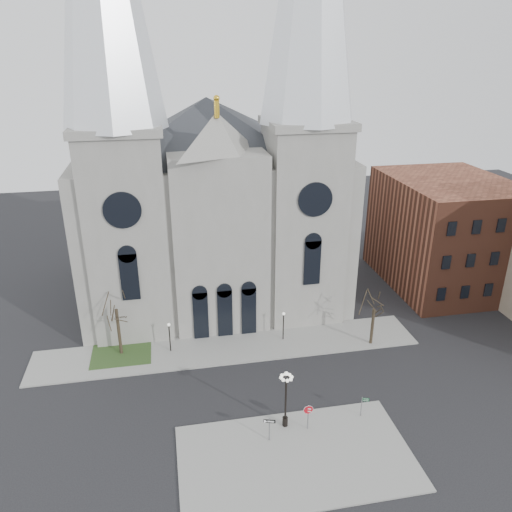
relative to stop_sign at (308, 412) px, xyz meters
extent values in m
plane|color=black|center=(-4.74, 2.22, -1.85)|extent=(160.00, 160.00, 0.00)
cube|color=gray|center=(-1.74, -2.78, -1.78)|extent=(18.00, 10.00, 0.14)
cube|color=gray|center=(-4.74, 13.22, -1.78)|extent=(40.00, 6.00, 0.14)
cube|color=#314C20|center=(-15.74, 14.22, -1.76)|extent=(6.00, 5.00, 0.18)
cube|color=gray|center=(-4.74, 28.22, 7.15)|extent=(30.00, 24.00, 18.00)
pyramid|color=#2D3035|center=(-4.74, 28.22, 22.15)|extent=(33.00, 26.40, 6.00)
cube|color=gray|center=(-14.24, 19.72, 9.15)|extent=(8.00, 8.00, 22.00)
cylinder|color=black|center=(-14.24, 15.67, 13.15)|extent=(3.60, 0.30, 3.60)
cube|color=gray|center=(4.76, 19.72, 9.15)|extent=(8.00, 8.00, 22.00)
cylinder|color=black|center=(4.76, 15.67, 13.15)|extent=(3.60, 0.30, 3.60)
cube|color=gray|center=(-4.74, 18.22, 7.90)|extent=(10.00, 5.00, 19.50)
pyramid|color=gray|center=(-4.74, 18.22, 19.65)|extent=(11.00, 5.00, 4.00)
cube|color=brown|center=(25.26, 24.22, 5.15)|extent=(14.00, 18.00, 14.00)
cylinder|color=#2C2319|center=(-15.74, 14.22, 0.77)|extent=(0.32, 0.32, 5.25)
cylinder|color=#2C2319|center=(10.26, 11.22, 0.25)|extent=(0.32, 0.32, 4.20)
cylinder|color=black|center=(-10.74, 13.72, -0.21)|extent=(0.12, 0.12, 3.00)
sphere|color=white|center=(-10.74, 13.72, 1.39)|extent=(0.32, 0.32, 0.32)
cylinder|color=black|center=(1.26, 13.72, -0.21)|extent=(0.12, 0.12, 3.00)
sphere|color=white|center=(1.26, 13.72, 1.39)|extent=(0.32, 0.32, 0.32)
cylinder|color=slate|center=(0.00, 0.00, -0.56)|extent=(0.09, 0.09, 2.31)
cylinder|color=#AD0B17|center=(0.00, 0.00, 0.25)|extent=(0.76, 0.35, 0.80)
cylinder|color=white|center=(0.00, 0.00, 0.25)|extent=(0.80, 0.36, 0.87)
cube|color=white|center=(0.00, 0.00, 0.38)|extent=(0.42, 0.19, 0.10)
cube|color=white|center=(0.00, 0.00, 0.12)|extent=(0.47, 0.21, 0.10)
cylinder|color=black|center=(-1.73, 0.73, 0.65)|extent=(0.16, 0.16, 4.73)
cylinder|color=black|center=(-1.73, 0.73, -1.30)|extent=(0.45, 0.45, 0.82)
sphere|color=white|center=(-1.73, 0.73, 3.48)|extent=(0.33, 0.33, 0.33)
cylinder|color=slate|center=(-3.38, -0.67, -0.62)|extent=(0.09, 0.09, 2.18)
cube|color=black|center=(-3.38, -0.67, 0.21)|extent=(0.93, 0.31, 0.31)
cylinder|color=slate|center=(4.90, 0.66, -0.74)|extent=(0.08, 0.08, 1.96)
cube|color=#0C5528|center=(5.20, 0.57, 0.11)|extent=(0.54, 0.19, 0.13)
cube|color=#0C5528|center=(5.20, 0.57, -0.07)|extent=(0.54, 0.19, 0.13)
camera|label=1|loc=(-10.27, -31.05, 27.44)|focal=35.00mm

